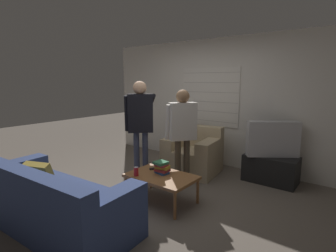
% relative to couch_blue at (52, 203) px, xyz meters
% --- Properties ---
extents(ground_plane, '(16.00, 16.00, 0.00)m').
position_rel_couch_blue_xyz_m(ground_plane, '(0.25, 1.38, -0.31)').
color(ground_plane, '#665B51').
extents(wall_back, '(5.20, 0.08, 2.55)m').
position_rel_couch_blue_xyz_m(wall_back, '(0.25, 3.41, 0.97)').
color(wall_back, silver).
rests_on(wall_back, ground_plane).
extents(couch_blue, '(2.15, 1.01, 0.79)m').
position_rel_couch_blue_xyz_m(couch_blue, '(0.00, 0.00, 0.00)').
color(couch_blue, navy).
rests_on(couch_blue, ground_plane).
extents(armchair_beige, '(1.04, 0.96, 0.85)m').
position_rel_couch_blue_xyz_m(armchair_beige, '(0.28, 2.66, 0.04)').
color(armchair_beige, tan).
rests_on(armchair_beige, ground_plane).
extents(coffee_table, '(0.96, 0.62, 0.40)m').
position_rel_couch_blue_xyz_m(coffee_table, '(0.60, 1.30, 0.06)').
color(coffee_table, brown).
rests_on(coffee_table, ground_plane).
extents(tv_stand, '(0.86, 0.47, 0.46)m').
position_rel_couch_blue_xyz_m(tv_stand, '(1.61, 3.02, -0.07)').
color(tv_stand, black).
rests_on(tv_stand, ground_plane).
extents(tv, '(0.80, 0.64, 0.59)m').
position_rel_couch_blue_xyz_m(tv, '(1.60, 3.02, 0.45)').
color(tv, '#B2B2B7').
rests_on(tv, tv_stand).
extents(person_left_standing, '(0.51, 0.83, 1.71)m').
position_rel_couch_blue_xyz_m(person_left_standing, '(-0.22, 1.75, 0.79)').
color(person_left_standing, '#33384C').
rests_on(person_left_standing, ground_plane).
extents(person_right_standing, '(0.49, 0.74, 1.58)m').
position_rel_couch_blue_xyz_m(person_right_standing, '(0.51, 1.95, 0.70)').
color(person_right_standing, '#4C4233').
rests_on(person_right_standing, ground_plane).
extents(book_stack, '(0.22, 0.20, 0.18)m').
position_rel_couch_blue_xyz_m(book_stack, '(0.56, 1.36, 0.18)').
color(book_stack, '#284C89').
rests_on(book_stack, coffee_table).
extents(soda_can, '(0.07, 0.07, 0.13)m').
position_rel_couch_blue_xyz_m(soda_can, '(0.33, 1.07, 0.16)').
color(soda_can, red).
rests_on(soda_can, coffee_table).
extents(spare_remote, '(0.11, 0.13, 0.02)m').
position_rel_couch_blue_xyz_m(spare_remote, '(0.35, 1.42, 0.11)').
color(spare_remote, black).
rests_on(spare_remote, coffee_table).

